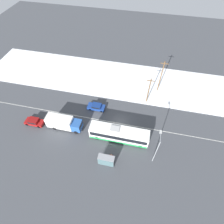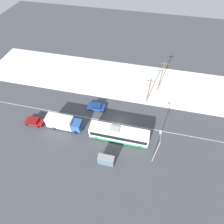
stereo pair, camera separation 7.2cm
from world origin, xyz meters
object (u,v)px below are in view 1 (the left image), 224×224
box_truck (63,122)px  streetlamp (157,147)px  parked_car_near_truck (34,121)px  pedestrian_at_stop (111,156)px  bus_shelter (106,161)px  utility_pole_roadside (149,90)px  utility_pole_snowlot (161,77)px  city_bus (119,134)px  sedan_car (96,107)px

box_truck → streetlamp: 19.59m
parked_car_near_truck → streetlamp: (25.92, -2.70, 3.84)m
pedestrian_at_stop → bus_shelter: 1.59m
parked_car_near_truck → pedestrian_at_stop: 18.77m
pedestrian_at_stop → streetlamp: streetlamp is taller
pedestrian_at_stop → utility_pole_roadside: size_ratio=0.26×
utility_pole_snowlot → utility_pole_roadside: bearing=-118.3°
utility_pole_snowlot → pedestrian_at_stop: bearing=-110.0°
utility_pole_roadside → city_bus: bearing=-111.6°
city_bus → utility_pole_snowlot: 17.67m
pedestrian_at_stop → utility_pole_snowlot: 22.24m
city_bus → sedan_car: size_ratio=2.93×
bus_shelter → streetlamp: 9.38m
sedan_car → parked_car_near_truck: (-12.11, -7.06, 0.02)m
parked_car_near_truck → bus_shelter: 18.45m
parked_car_near_truck → utility_pole_snowlot: (25.74, 16.25, 3.84)m
box_truck → pedestrian_at_stop: 12.45m
parked_car_near_truck → bus_shelter: (17.52, -5.70, 0.92)m
pedestrian_at_stop → utility_pole_snowlot: size_ratio=0.21×
city_bus → streetlamp: 8.28m
utility_pole_snowlot → bus_shelter: bearing=-110.5°
sedan_car → pedestrian_at_stop: size_ratio=2.21×
box_truck → pedestrian_at_stop: box_truck is taller
pedestrian_at_stop → utility_pole_roadside: (5.14, 16.27, 2.62)m
parked_car_near_truck → utility_pole_roadside: 26.40m
streetlamp → utility_pole_snowlot: 18.96m
pedestrian_at_stop → bus_shelter: bearing=-118.9°
bus_shelter → utility_pole_snowlot: (8.22, 21.95, 2.92)m
sedan_car → bus_shelter: size_ratio=1.34×
sedan_car → utility_pole_roadside: size_ratio=0.57×
box_truck → sedan_car: bearing=50.9°
utility_pole_roadside → bus_shelter: bearing=-108.4°
utility_pole_roadside → sedan_car: bearing=-156.8°
utility_pole_roadside → pedestrian_at_stop: bearing=-107.5°
bus_shelter → streetlamp: (8.40, 2.99, 2.92)m
sedan_car → utility_pole_snowlot: utility_pole_snowlot is taller
box_truck → streetlamp: (19.10, -3.25, 2.90)m
utility_pole_snowlot → parked_car_near_truck: bearing=-147.7°
sedan_car → city_bus: bearing=134.6°
bus_shelter → utility_pole_snowlot: bearing=69.5°
city_bus → sedan_car: 9.55m
box_truck → utility_pole_snowlot: (18.92, 15.71, 2.90)m
sedan_car → bus_shelter: bus_shelter is taller
city_bus → parked_car_near_truck: size_ratio=2.90×
sedan_car → streetlamp: streetlamp is taller
city_bus → streetlamp: bearing=-22.7°
city_bus → utility_pole_roadside: 12.64m
streetlamp → utility_pole_roadside: size_ratio=1.02×
bus_shelter → utility_pole_roadside: (5.86, 17.57, 2.06)m
pedestrian_at_stop → utility_pole_snowlot: (7.50, 20.65, 3.48)m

